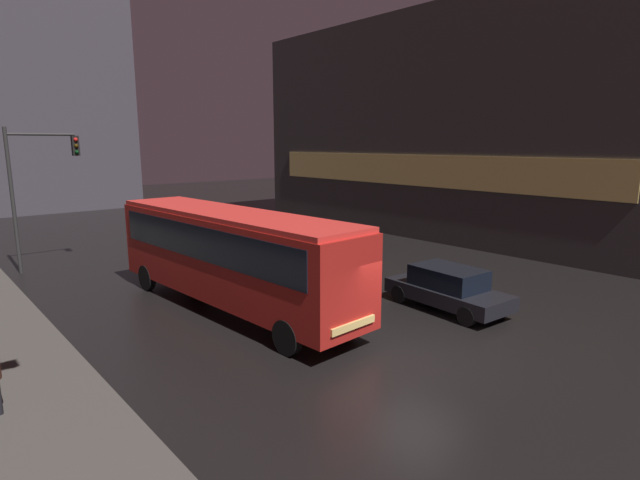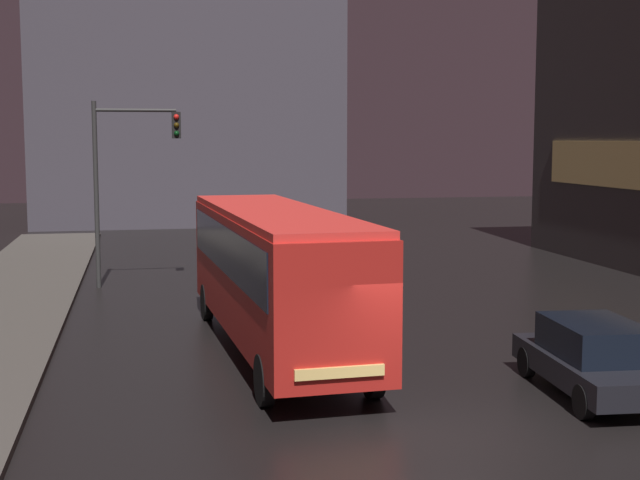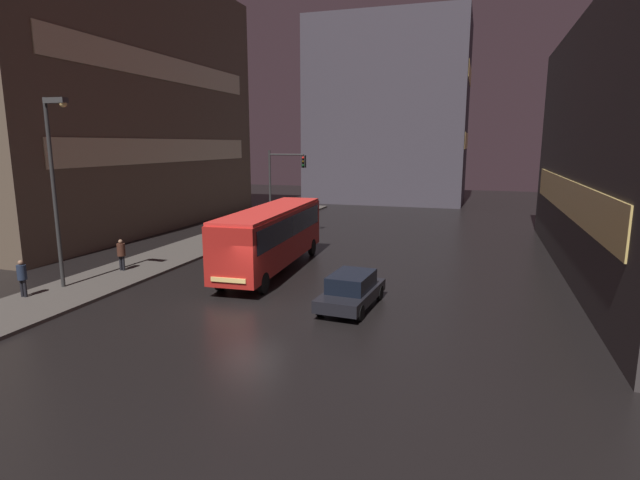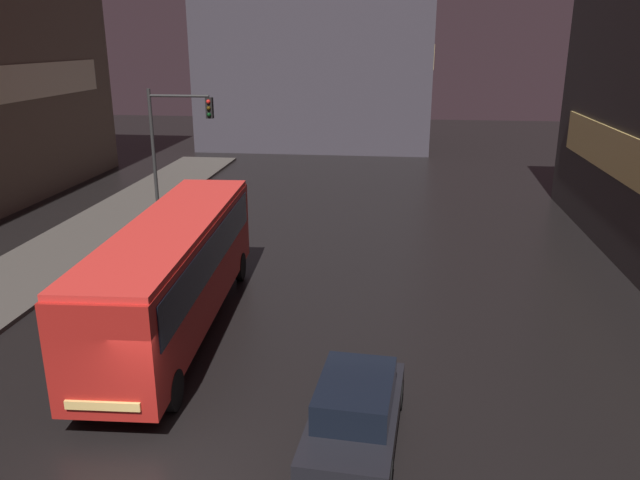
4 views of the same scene
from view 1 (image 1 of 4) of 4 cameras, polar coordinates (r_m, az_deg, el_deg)
name	(u,v)px [view 1 (image 1 of 4)]	position (r m, az deg, el deg)	size (l,w,h in m)	color
ground_plane	(415,354)	(14.17, 10.81, -12.71)	(120.00, 120.00, 0.00)	black
building_right_block	(464,128)	(34.15, 16.09, 12.18)	(10.07, 27.95, 13.22)	#383333
building_far_backdrop	(3,86)	(51.57, -32.47, 14.66)	(18.07, 12.00, 20.85)	#423D47
bus_near	(230,250)	(17.15, -10.23, -1.10)	(2.99, 11.42, 3.42)	#AD1E19
car_taxi	(448,288)	(17.80, 14.39, -5.32)	(2.15, 4.44, 1.48)	black
traffic_light_main	(36,176)	(25.36, -29.74, 6.40)	(2.95, 0.35, 6.34)	#2D2D2D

